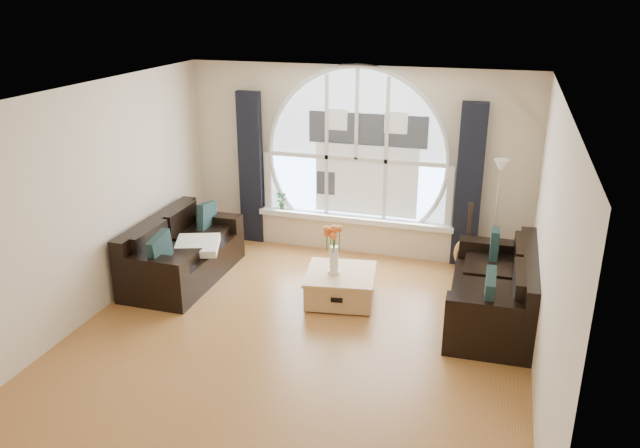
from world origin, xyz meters
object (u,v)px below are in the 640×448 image
(vase_flowers, at_px, (334,243))
(potted_plant, at_px, (281,200))
(sofa_left, at_px, (183,251))
(guitar, at_px, (468,238))
(coffee_chest, at_px, (341,285))
(sofa_right, at_px, (494,289))
(floor_lamp, at_px, (496,218))

(vase_flowers, xyz_separation_m, potted_plant, (-1.27, 1.62, -0.08))
(sofa_left, height_order, guitar, guitar)
(sofa_left, relative_size, coffee_chest, 2.21)
(guitar, bearing_deg, potted_plant, 166.10)
(potted_plant, bearing_deg, sofa_right, -26.07)
(sofa_left, xyz_separation_m, potted_plant, (0.82, 1.57, 0.29))
(coffee_chest, xyz_separation_m, potted_plant, (-1.35, 1.59, 0.48))
(guitar, distance_m, potted_plant, 2.83)
(sofa_right, height_order, potted_plant, potted_plant)
(coffee_chest, xyz_separation_m, vase_flowers, (-0.08, -0.03, 0.56))
(sofa_left, height_order, floor_lamp, floor_lamp)
(sofa_left, relative_size, guitar, 1.77)
(sofa_right, bearing_deg, potted_plant, 152.55)
(coffee_chest, relative_size, floor_lamp, 0.53)
(coffee_chest, bearing_deg, vase_flowers, -170.19)
(guitar, height_order, potted_plant, guitar)
(sofa_right, bearing_deg, coffee_chest, 179.55)
(floor_lamp, height_order, potted_plant, floor_lamp)
(vase_flowers, relative_size, guitar, 0.66)
(vase_flowers, bearing_deg, sofa_right, 1.70)
(potted_plant, bearing_deg, vase_flowers, -51.84)
(sofa_left, bearing_deg, vase_flowers, -0.93)
(coffee_chest, relative_size, vase_flowers, 1.21)
(coffee_chest, relative_size, guitar, 0.80)
(guitar, bearing_deg, coffee_chest, -146.14)
(sofa_left, distance_m, sofa_right, 4.02)
(floor_lamp, bearing_deg, vase_flowers, -142.51)
(sofa_left, distance_m, vase_flowers, 2.13)
(coffee_chest, bearing_deg, guitar, 32.15)
(sofa_right, xyz_separation_m, potted_plant, (-3.19, 1.56, 0.29))
(sofa_left, relative_size, sofa_right, 0.97)
(floor_lamp, xyz_separation_m, guitar, (-0.32, -0.14, -0.27))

